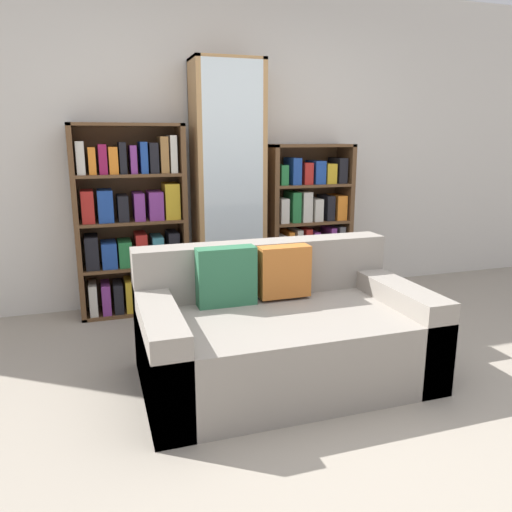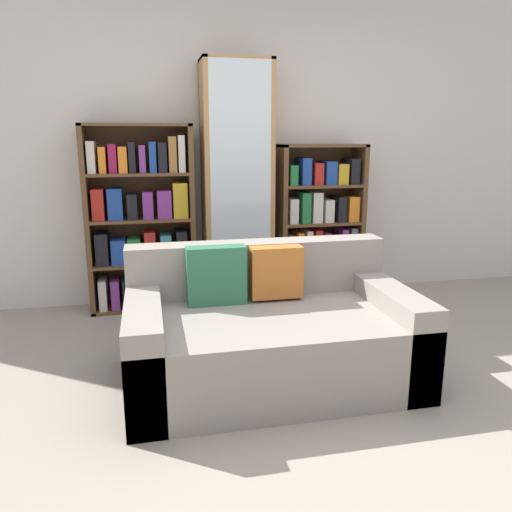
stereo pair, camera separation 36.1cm
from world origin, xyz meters
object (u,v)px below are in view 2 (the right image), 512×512
object	(u,v)px
couch	(269,334)
bookshelf_left	(141,222)
bookshelf_right	(320,226)
display_cabinet	(237,187)
wine_bottle	(311,302)

from	to	relation	value
couch	bookshelf_left	distance (m)	1.73
bookshelf_right	display_cabinet	bearing A→B (deg)	-178.81
display_cabinet	wine_bottle	bearing A→B (deg)	-52.54
couch	bookshelf_right	size ratio (longest dim) A/B	1.22
couch	display_cabinet	bearing A→B (deg)	87.15
wine_bottle	couch	bearing A→B (deg)	-123.00
couch	display_cabinet	size ratio (longest dim) A/B	0.81
couch	bookshelf_left	xyz separation A→B (m)	(-0.74, 1.49, 0.46)
couch	wine_bottle	distance (m)	1.02
wine_bottle	bookshelf_right	bearing A→B (deg)	66.36
display_cabinet	wine_bottle	xyz separation A→B (m)	(0.48, -0.62, -0.86)
bookshelf_right	couch	bearing A→B (deg)	-119.18
bookshelf_right	bookshelf_left	bearing A→B (deg)	179.99
bookshelf_right	wine_bottle	bearing A→B (deg)	-113.64
bookshelf_left	wine_bottle	xyz separation A→B (m)	(1.29, -0.64, -0.58)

